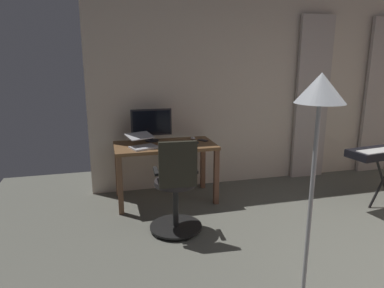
# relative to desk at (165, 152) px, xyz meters

# --- Properties ---
(back_room_partition) EXTENTS (5.70, 0.10, 2.89)m
(back_room_partition) POSITION_rel_desk_xyz_m (-1.92, -0.49, 0.80)
(back_room_partition) COLOR beige
(back_room_partition) RESTS_ON ground
(curtain_left_panel) EXTENTS (0.52, 0.06, 2.41)m
(curtain_left_panel) POSITION_rel_desk_xyz_m (-3.53, -0.38, 0.57)
(curtain_left_panel) COLOR #BFB1AA
(curtain_left_panel) RESTS_ON ground
(curtain_right_panel) EXTENTS (0.53, 0.06, 2.41)m
(curtain_right_panel) POSITION_rel_desk_xyz_m (-2.32, -0.38, 0.57)
(curtain_right_panel) COLOR #BFB1AA
(curtain_right_panel) RESTS_ON ground
(desk) EXTENTS (1.26, 0.67, 0.75)m
(desk) POSITION_rel_desk_xyz_m (0.00, 0.00, 0.00)
(desk) COLOR brown
(desk) RESTS_ON ground
(office_chair) EXTENTS (0.56, 0.56, 1.02)m
(office_chair) POSITION_rel_desk_xyz_m (0.05, 0.91, -0.16)
(office_chair) COLOR black
(office_chair) RESTS_ON ground
(computer_monitor) EXTENTS (0.53, 0.18, 0.42)m
(computer_monitor) POSITION_rel_desk_xyz_m (0.13, -0.22, 0.34)
(computer_monitor) COLOR #232328
(computer_monitor) RESTS_ON desk
(computer_keyboard) EXTENTS (0.40, 0.12, 0.02)m
(computer_keyboard) POSITION_rel_desk_xyz_m (-0.21, 0.04, 0.12)
(computer_keyboard) COLOR #333338
(computer_keyboard) RESTS_ON desk
(laptop) EXTENTS (0.41, 0.42, 0.16)m
(laptop) POSITION_rel_desk_xyz_m (0.29, 0.09, 0.16)
(laptop) COLOR silver
(laptop) RESTS_ON desk
(computer_mouse) EXTENTS (0.06, 0.10, 0.04)m
(computer_mouse) POSITION_rel_desk_xyz_m (-0.41, -0.16, 0.12)
(computer_mouse) COLOR silver
(computer_mouse) RESTS_ON desk
(cell_phone_by_monitor) EXTENTS (0.12, 0.16, 0.01)m
(cell_phone_by_monitor) POSITION_rel_desk_xyz_m (-0.52, -0.06, 0.11)
(cell_phone_by_monitor) COLOR black
(cell_phone_by_monitor) RESTS_ON desk
(floor_lamp) EXTENTS (0.32, 0.32, 1.70)m
(floor_lamp) POSITION_rel_desk_xyz_m (-0.59, 2.26, 0.78)
(floor_lamp) COLOR black
(floor_lamp) RESTS_ON ground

